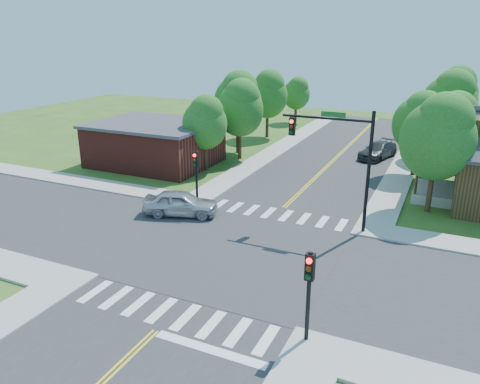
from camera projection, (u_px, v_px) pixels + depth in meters
The scene contains 25 objects.
ground at pixel (236, 254), 24.96m from camera, with size 100.00×100.00×0.00m, color #2D571B.
road_ns at pixel (236, 254), 24.95m from camera, with size 10.00×90.00×0.04m, color #2D2D30.
road_ew at pixel (236, 254), 24.95m from camera, with size 90.00×10.00×0.04m, color #2D2D30.
intersection_patch at pixel (236, 254), 24.96m from camera, with size 10.20×10.20×0.06m, color #2D2D30.
sidewalk_nw at pixel (158, 154), 44.78m from camera, with size 40.00×40.00×0.14m.
crosswalk_north at pixel (277, 214), 30.26m from camera, with size 8.85×2.00×0.01m.
crosswalk_south at pixel (173, 314), 19.63m from camera, with size 8.85×2.00×0.01m.
centerline at pixel (236, 253), 24.95m from camera, with size 0.30×90.00×0.01m.
stop_bar at pixel (210, 350), 17.45m from camera, with size 4.60×0.45×0.09m, color white.
signal_mast_ne at pixel (340, 150), 26.61m from camera, with size 5.30×0.42×7.20m.
signal_pole_se at pixel (309, 281), 17.04m from camera, with size 0.34×0.42×3.80m.
signal_pole_nw at pixel (196, 168), 31.09m from camera, with size 0.34×0.42×3.80m.
building_nw at pixel (155, 143), 41.30m from camera, with size 10.40×8.40×3.73m.
tree_e_a at pixel (439, 135), 29.07m from camera, with size 4.61×4.38×7.84m.
tree_e_b at pixel (451, 123), 35.39m from camera, with size 4.20×3.99×7.13m.
tree_e_c at pixel (450, 100), 41.76m from camera, with size 4.82×4.58×8.20m.
tree_e_d at pixel (456, 92), 49.25m from camera, with size 4.67×4.43×7.94m.
tree_w_a at pixel (205, 121), 38.54m from camera, with size 3.79×3.60×6.44m.
tree_w_b at pixel (238, 99), 44.00m from camera, with size 4.64×4.41×7.89m.
tree_w_c at pixel (268, 93), 50.80m from camera, with size 4.37×4.16×7.44m.
tree_w_d at pixel (297, 92), 59.34m from camera, with size 3.46×3.29×5.88m.
tree_house at pixel (420, 121), 36.75m from camera, with size 4.11×3.91×6.99m.
tree_bldg at pixel (240, 107), 41.93m from camera, with size 4.34×4.12×7.38m.
car_silver at pixel (181, 204), 29.92m from camera, with size 5.13×3.33×1.62m, color #BABDC2.
car_dgrey at pixel (378, 151), 43.36m from camera, with size 3.41×5.44×1.47m, color #323638.
Camera 1 is at (9.64, -20.33, 11.31)m, focal length 35.00 mm.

